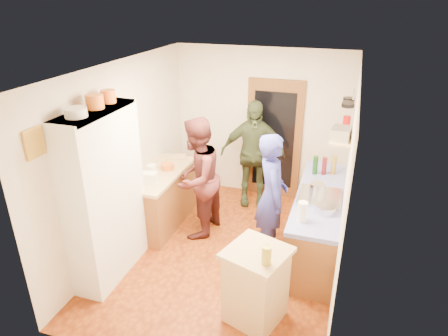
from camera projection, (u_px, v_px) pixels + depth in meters
The scene contains 44 objects.
floor at pixel (225, 253), 5.69m from camera, with size 3.00×4.00×0.02m, color #8F4011.
ceiling at pixel (226, 67), 4.62m from camera, with size 3.00×4.00×0.02m, color silver.
wall_back at pixel (261, 124), 6.90m from camera, with size 3.00×0.02×2.60m, color silver.
wall_front at pixel (154, 262), 3.41m from camera, with size 3.00×0.02×2.60m, color silver.
wall_left at pixel (123, 156), 5.57m from camera, with size 0.02×4.00×2.60m, color silver.
wall_right at pixel (347, 186), 4.73m from camera, with size 0.02×4.00×2.60m, color silver.
door_frame at pixel (274, 140), 6.89m from camera, with size 0.95×0.06×2.10m, color brown.
door_glass at pixel (273, 141), 6.86m from camera, with size 0.70×0.02×1.70m, color black.
hutch_body at pixel (105, 197), 4.90m from camera, with size 0.40×1.20×2.20m, color white.
hutch_top_shelf at pixel (93, 111), 4.46m from camera, with size 0.40×1.14×0.04m, color white.
plate_stack at pixel (76, 112), 4.18m from camera, with size 0.24×0.24×0.10m, color white.
orange_pot_a at pixel (95, 102), 4.46m from camera, with size 0.20×0.20×0.16m, color orange.
orange_pot_b at pixel (108, 96), 4.70m from camera, with size 0.17×0.17×0.15m, color orange.
left_counter_base at pixel (161, 200), 6.24m from camera, with size 0.60×1.40×0.85m, color brown.
left_counter_top at pixel (159, 173), 6.05m from camera, with size 0.64×1.44×0.05m, color tan.
toaster at pixel (149, 178), 5.65m from camera, with size 0.22×0.15×0.17m, color white.
kettle at pixel (152, 170), 5.91m from camera, with size 0.14×0.14×0.16m, color white.
orange_bowl at pixel (168, 167), 6.12m from camera, with size 0.20×0.20×0.09m, color orange.
chopping_board at pixel (177, 157), 6.55m from camera, with size 0.30×0.22×0.03m, color tan.
right_counter_base at pixel (317, 223), 5.61m from camera, with size 0.60×2.20×0.84m, color brown.
right_counter_top at pixel (321, 195), 5.42m from camera, with size 0.62×2.22×0.06m, color #2221B3.
hob at pixel (320, 197), 5.28m from camera, with size 0.55×0.58×0.04m, color silver.
pot_on_hob at pixel (317, 188), 5.33m from camera, with size 0.20×0.20×0.13m, color silver.
bottle_a at pixel (315, 165), 5.92m from camera, with size 0.07×0.07×0.28m, color #143F14.
bottle_b at pixel (324, 166), 5.91m from camera, with size 0.07×0.07×0.27m, color #591419.
bottle_c at pixel (334, 165), 5.92m from camera, with size 0.07×0.07×0.30m, color olive.
paper_towel at pixel (302, 212), 4.72m from camera, with size 0.12×0.12×0.25m, color white.
mixing_bowl at pixel (325, 209), 4.93m from camera, with size 0.26×0.26×0.10m, color silver.
island_base at pixel (256, 287), 4.39m from camera, with size 0.55×0.55×0.86m, color tan.
island_top at pixel (257, 253), 4.21m from camera, with size 0.62×0.62×0.05m, color tan.
cutting_board at pixel (256, 248), 4.27m from camera, with size 0.35×0.28×0.02m, color white.
oil_jar at pixel (266, 255), 3.97m from camera, with size 0.10×0.10×0.20m, color #AD9E2D.
pan_rail at pixel (354, 94), 5.76m from camera, with size 0.02×0.02×0.65m, color silver.
pan_hang_a at pixel (348, 105), 5.68m from camera, with size 0.18×0.18×0.05m, color black.
pan_hang_b at pixel (348, 103), 5.86m from camera, with size 0.16×0.16×0.05m, color black.
pan_hang_c at pixel (349, 99), 6.03m from camera, with size 0.17×0.17×0.05m, color black.
wall_shelf at pixel (341, 140), 4.99m from camera, with size 0.26×0.42×0.03m, color tan.
radio at pixel (341, 134), 4.96m from camera, with size 0.22×0.30×0.15m, color silver.
ext_bracket at pixel (350, 130), 6.15m from camera, with size 0.06×0.10×0.04m, color black.
fire_extinguisher at pixel (346, 126), 6.15m from camera, with size 0.11×0.11×0.32m, color red.
picture_frame at pixel (34, 143), 3.91m from camera, with size 0.03×0.25×0.30m, color gold.
person_hob at pixel (274, 197), 5.34m from camera, with size 0.65×0.42×1.77m, color #2E328F.
person_left at pixel (200, 178), 5.83m from camera, with size 0.89×0.69×1.83m, color #4E2020.
person_back at pixel (253, 154), 6.67m from camera, with size 1.07×0.45×1.83m, color #323C24.
Camera 1 is at (1.42, -4.47, 3.42)m, focal length 32.00 mm.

